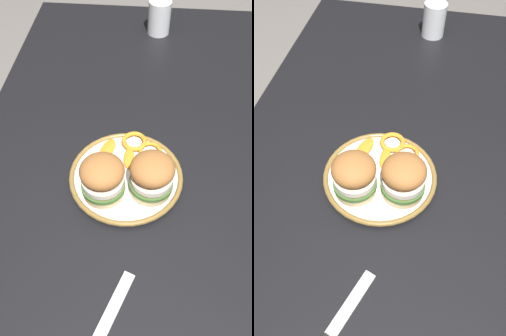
% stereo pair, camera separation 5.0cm
% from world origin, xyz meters
% --- Properties ---
extents(ground_plane, '(8.00, 8.00, 0.00)m').
position_xyz_m(ground_plane, '(0.00, 0.00, 0.00)').
color(ground_plane, slate).
extents(dining_table, '(1.44, 0.80, 0.76)m').
position_xyz_m(dining_table, '(0.00, 0.00, 0.66)').
color(dining_table, black).
rests_on(dining_table, ground).
extents(dinner_plate, '(0.26, 0.26, 0.02)m').
position_xyz_m(dinner_plate, '(-0.08, 0.01, 0.77)').
color(dinner_plate, white).
rests_on(dinner_plate, dining_table).
extents(sandwich_half_left, '(0.11, 0.11, 0.10)m').
position_xyz_m(sandwich_half_left, '(-0.11, -0.05, 0.83)').
color(sandwich_half_left, beige).
rests_on(sandwich_half_left, dinner_plate).
extents(sandwich_half_right, '(0.11, 0.11, 0.10)m').
position_xyz_m(sandwich_half_right, '(-0.13, 0.06, 0.83)').
color(sandwich_half_right, beige).
rests_on(sandwich_half_right, dinner_plate).
extents(orange_peel_curled, '(0.06, 0.06, 0.01)m').
position_xyz_m(orange_peel_curled, '(-0.01, -0.04, 0.79)').
color(orange_peel_curled, orange).
rests_on(orange_peel_curled, dinner_plate).
extents(orange_peel_strip_long, '(0.08, 0.05, 0.01)m').
position_xyz_m(orange_peel_strip_long, '(-0.01, 0.06, 0.79)').
color(orange_peel_strip_long, orange).
rests_on(orange_peel_strip_long, dinner_plate).
extents(orange_peel_strip_short, '(0.06, 0.03, 0.01)m').
position_xyz_m(orange_peel_strip_short, '(-0.03, 0.01, 0.79)').
color(orange_peel_strip_short, orange).
rests_on(orange_peel_strip_short, dinner_plate).
extents(orange_peel_small_curl, '(0.09, 0.09, 0.01)m').
position_xyz_m(orange_peel_small_curl, '(0.02, -0.00, 0.79)').
color(orange_peel_small_curl, orange).
rests_on(orange_peel_small_curl, dinner_plate).
extents(drinking_glass, '(0.07, 0.07, 0.11)m').
position_xyz_m(drinking_glass, '(0.55, -0.04, 0.81)').
color(drinking_glass, white).
rests_on(drinking_glass, dining_table).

